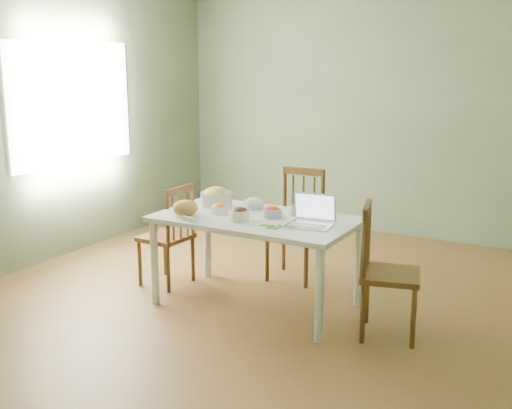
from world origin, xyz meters
The scene contains 20 objects.
floor centered at (0.00, 0.00, 0.00)m, with size 5.00×5.00×0.00m, color brown.
wall_back centered at (0.00, 2.50, 1.35)m, with size 5.00×0.00×2.70m, color gray.
wall_front centered at (0.00, -2.50, 1.35)m, with size 5.00×0.00×2.70m, color gray.
wall_left centered at (-2.50, 0.00, 1.35)m, with size 0.00×5.00×2.70m, color gray.
window_left centered at (-2.48, 0.30, 1.50)m, with size 0.04×1.60×1.20m, color white.
dining_table centered at (-0.15, -0.13, 0.36)m, with size 1.56×0.88×0.73m, color white, non-canonical shape.
chair_far centered at (-0.16, 0.59, 0.49)m, with size 0.43×0.41×0.98m, color #3E230E, non-canonical shape.
chair_left centered at (-1.08, -0.08, 0.44)m, with size 0.39×0.37×0.89m, color #3E230E, non-canonical shape.
chair_right centered at (0.95, -0.15, 0.48)m, with size 0.42×0.40×0.95m, color #3E230E, non-canonical shape.
bread_boule centered at (-0.65, -0.37, 0.79)m, with size 0.20×0.20×0.13m, color gold.
butter_stick centered at (-0.53, -0.49, 0.75)m, with size 0.12×0.03×0.03m, color beige.
bowl_squash centered at (-0.64, 0.05, 0.81)m, with size 0.26×0.26×0.15m, color tan, non-canonical shape.
bowl_carrot centered at (-0.47, -0.17, 0.77)m, with size 0.14×0.14×0.08m, color #F7A53A, non-canonical shape.
bowl_onion centered at (-0.31, 0.11, 0.77)m, with size 0.16×0.16×0.09m, color white, non-canonical shape.
bowl_mushroom centered at (-0.20, -0.29, 0.78)m, with size 0.16×0.16×0.10m, color #33130E, non-canonical shape.
bowl_redpep centered at (-0.03, -0.08, 0.77)m, with size 0.15×0.15×0.09m, color #D44427, non-canonical shape.
bowl_broccoli centered at (0.10, 0.10, 0.77)m, with size 0.14×0.14×0.09m, color #1D4D0D, non-canonical shape.
flatbread centered at (0.18, 0.19, 0.74)m, with size 0.22×0.22×0.02m, color beige.
basil_bunch centered at (0.08, -0.32, 0.74)m, with size 0.19×0.19×0.02m, color #215D22, non-canonical shape.
laptop centered at (0.33, -0.18, 0.84)m, with size 0.33×0.27×0.23m, color silver, non-canonical shape.
Camera 1 is at (2.22, -4.27, 1.93)m, focal length 44.28 mm.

